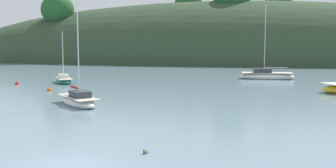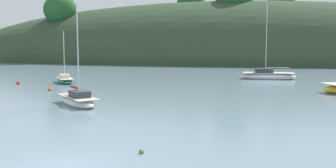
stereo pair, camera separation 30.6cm
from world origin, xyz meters
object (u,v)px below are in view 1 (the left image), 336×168
at_px(sailboat_blue_center, 78,100).
at_px(mooring_buoy_inner, 49,90).
at_px(mooring_buoy_outer, 17,83).
at_px(sailboat_yellow_far, 64,80).
at_px(sailboat_cream_ketch, 266,76).
at_px(duck_lone_left, 145,152).

xyz_separation_m(sailboat_blue_center, mooring_buoy_inner, (-6.83, 7.79, -0.24)).
height_order(mooring_buoy_outer, mooring_buoy_inner, same).
relative_size(sailboat_yellow_far, mooring_buoy_inner, 12.05).
xyz_separation_m(sailboat_cream_ketch, duck_lone_left, (-6.88, -37.47, -0.38)).
bearing_deg(sailboat_yellow_far, mooring_buoy_inner, -73.81).
relative_size(sailboat_yellow_far, sailboat_cream_ketch, 0.63).
distance_m(sailboat_blue_center, duck_lone_left, 14.65).
height_order(sailboat_yellow_far, sailboat_cream_ketch, sailboat_cream_ketch).
distance_m(sailboat_cream_ketch, duck_lone_left, 38.10).
bearing_deg(mooring_buoy_outer, sailboat_yellow_far, 30.46).
distance_m(sailboat_yellow_far, duck_lone_left, 32.29).
height_order(mooring_buoy_inner, duck_lone_left, mooring_buoy_inner).
xyz_separation_m(sailboat_yellow_far, duck_lone_left, (17.67, -27.02, -0.27)).
height_order(sailboat_cream_ketch, mooring_buoy_inner, sailboat_cream_ketch).
height_order(sailboat_blue_center, duck_lone_left, sailboat_blue_center).
relative_size(sailboat_cream_ketch, mooring_buoy_outer, 19.17).
bearing_deg(duck_lone_left, mooring_buoy_inner, 128.39).
xyz_separation_m(sailboat_yellow_far, sailboat_cream_ketch, (24.55, 10.45, 0.12)).
relative_size(mooring_buoy_outer, duck_lone_left, 1.27).
bearing_deg(duck_lone_left, sailboat_cream_ketch, 79.60).
bearing_deg(mooring_buoy_outer, duck_lone_left, -47.44).
distance_m(sailboat_blue_center, sailboat_cream_ketch, 30.02).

